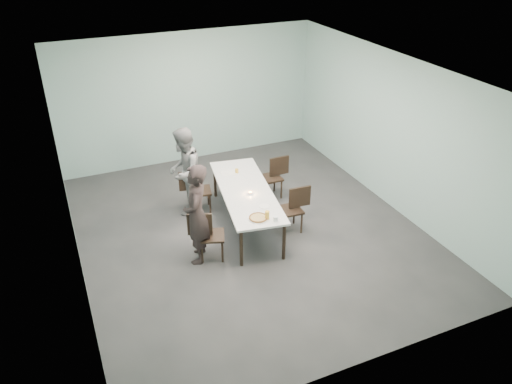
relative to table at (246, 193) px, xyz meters
name	(u,v)px	position (x,y,z in m)	size (l,w,h in m)	color
ground	(249,230)	(-0.04, -0.22, -0.69)	(7.00, 7.00, 0.00)	#333335
room_shell	(248,130)	(-0.04, -0.22, 1.33)	(6.02, 7.02, 3.01)	#97BEBA
table	(246,193)	(0.00, 0.00, 0.00)	(1.31, 2.71, 0.75)	white
chair_near_left	(207,232)	(-1.00, -0.69, -0.19)	(0.65, 0.54, 0.87)	black
chair_far_left	(196,188)	(-0.70, 0.88, -0.19)	(0.65, 0.50, 0.87)	black
chair_near_right	(294,206)	(0.75, -0.50, -0.19)	(0.62, 0.44, 0.87)	black
chair_far_right	(274,174)	(0.96, 0.80, -0.19)	(0.61, 0.42, 0.87)	black
diner_near	(197,214)	(-1.15, -0.66, 0.19)	(0.64, 0.42, 1.76)	black
diner_far	(184,171)	(-0.88, 0.95, 0.17)	(0.84, 0.66, 1.73)	gray
pizza	(258,218)	(-0.19, -1.00, 0.08)	(0.34, 0.34, 0.04)	white
side_plate	(264,206)	(0.06, -0.68, 0.06)	(0.18, 0.18, 0.01)	white
beer_glass	(267,215)	(-0.06, -1.07, 0.13)	(0.08, 0.08, 0.15)	gold
water_tumbler	(276,219)	(0.04, -1.19, 0.10)	(0.08, 0.08, 0.09)	silver
tealight	(250,193)	(0.01, -0.18, 0.08)	(0.06, 0.06, 0.05)	silver
amber_tumbler	(237,171)	(0.10, 0.71, 0.10)	(0.07, 0.07, 0.08)	gold
menu	(229,173)	(-0.05, 0.77, 0.06)	(0.30, 0.22, 0.01)	silver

